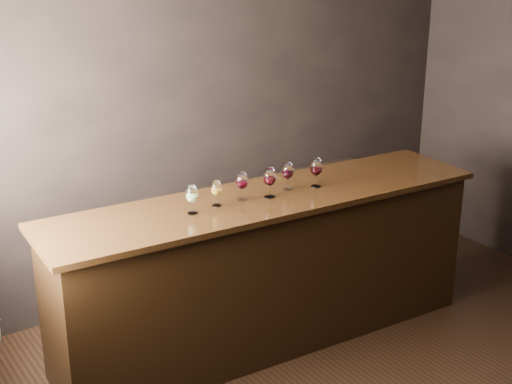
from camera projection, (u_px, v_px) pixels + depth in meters
room_shell at (376, 139)px, 4.30m from camera, size 5.02×4.52×2.81m
bar_counter at (268, 272)px, 5.38m from camera, size 3.30×0.89×1.14m
bar_top at (268, 199)px, 5.18m from camera, size 3.42×0.98×0.04m
back_bar_shelf at (260, 230)px, 6.50m from camera, size 2.43×0.40×0.88m
glass_white at (192, 195)px, 4.80m from camera, size 0.08×0.08×0.20m
glass_amber at (216, 189)px, 4.94m from camera, size 0.08×0.08×0.18m
glass_red_a at (242, 182)px, 5.05m from camera, size 0.09×0.09×0.20m
glass_red_b at (270, 178)px, 5.10m from camera, size 0.09×0.09×0.22m
glass_red_c at (288, 172)px, 5.26m from camera, size 0.09×0.09×0.20m
glass_red_d at (316, 168)px, 5.31m from camera, size 0.09×0.09×0.22m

